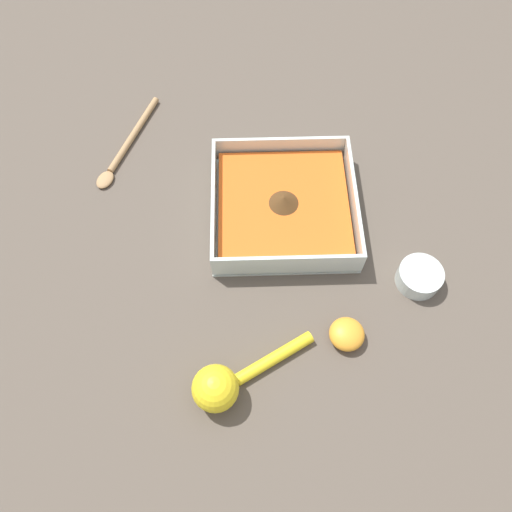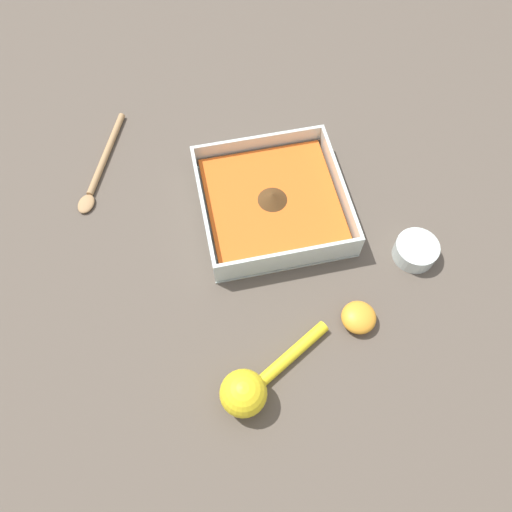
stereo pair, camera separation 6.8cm
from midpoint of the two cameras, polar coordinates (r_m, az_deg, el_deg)
ground_plane at (r=0.88m, az=0.65°, el=4.23°), size 4.00×4.00×0.00m
square_dish at (r=0.87m, az=-0.38°, el=5.82°), size 0.24×0.24×0.06m
spice_bowl at (r=0.86m, az=15.62°, el=0.39°), size 0.07×0.07×0.03m
lemon_squeezer at (r=0.73m, az=-3.44°, el=-15.05°), size 0.18×0.12×0.07m
lemon_half at (r=0.79m, az=9.23°, el=-7.15°), size 0.05×0.05×0.03m
wooden_spoon at (r=0.99m, az=-19.24°, el=9.43°), size 0.11×0.22×0.01m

